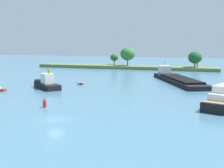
{
  "coord_description": "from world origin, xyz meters",
  "views": [
    {
      "loc": [
        23.88,
        -43.04,
        12.2
      ],
      "look_at": [
        -1.83,
        33.72,
        1.2
      ],
      "focal_mm": 50.11,
      "sensor_mm": 36.0,
      "label": 1
    }
  ],
  "objects": [
    {
      "name": "cargo_barge",
      "position": [
        13.0,
        52.24,
        0.92
      ],
      "size": [
        20.47,
        33.36,
        5.78
      ],
      "color": "black",
      "rests_on": "ground"
    },
    {
      "name": "treeline_island",
      "position": [
        -11.08,
        94.73,
        2.32
      ],
      "size": [
        83.06,
        11.64,
        9.67
      ],
      "color": "#566B3D",
      "rests_on": "ground"
    },
    {
      "name": "channel_buoy_red",
      "position": [
        -6.31,
        7.4,
        0.81
      ],
      "size": [
        0.7,
        0.7,
        1.9
      ],
      "color": "red",
      "rests_on": "ground"
    },
    {
      "name": "tugboat",
      "position": [
        -18.09,
        28.42,
        1.34
      ],
      "size": [
        10.62,
        9.75,
        5.2
      ],
      "color": "black",
      "rests_on": "ground"
    },
    {
      "name": "ground_plane",
      "position": [
        0.0,
        0.0,
        0.0
      ],
      "size": [
        400.0,
        400.0,
        0.0
      ],
      "primitive_type": "plane",
      "color": "teal"
    },
    {
      "name": "small_motorboat",
      "position": [
        -13.48,
        39.69,
        0.29
      ],
      "size": [
        3.28,
        4.68,
        1.02
      ],
      "color": "slate",
      "rests_on": "ground"
    }
  ]
}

